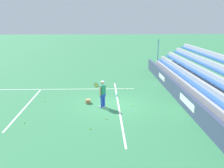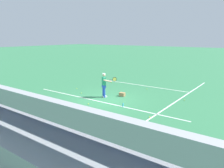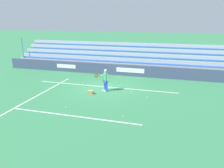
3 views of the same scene
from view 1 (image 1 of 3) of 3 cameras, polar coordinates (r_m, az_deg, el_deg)
The scene contains 16 objects.
ground_plane at distance 17.23m, azimuth -0.26°, elevation -4.61°, with size 160.00×160.00×0.00m, color #337A4C.
court_baseline_white at distance 17.25m, azimuth 1.41°, elevation -4.58°, with size 12.00×0.10×0.01m, color white.
court_sideline_white at distance 21.46m, azimuth -11.31°, elevation -1.11°, with size 0.10×12.00×0.01m, color white.
court_service_line_white at distance 17.95m, azimuth -18.15°, elevation -4.55°, with size 8.22×0.10×0.01m, color white.
back_wall_sponsor_board at distance 17.82m, azimuth 15.00°, elevation -2.62°, with size 25.09×0.25×1.10m.
bleacher_stand at distance 18.52m, azimuth 21.67°, elevation -1.83°, with size 23.84×3.20×3.40m.
tennis_player at distance 16.55m, azimuth -2.09°, elevation -2.16°, with size 0.97×0.81×1.71m.
ball_box_cardboard at distance 17.65m, azimuth -5.24°, elevation -3.77°, with size 0.40×0.30×0.26m, color #A87F51.
tennis_ball_on_baseline at distance 21.67m, azimuth -8.74°, elevation -0.77°, with size 0.07×0.07×0.07m, color #CCE533.
tennis_ball_far_right at distance 21.14m, azimuth 2.71°, elevation -0.99°, with size 0.07×0.07×0.07m, color #CCE533.
tennis_ball_far_left at distance 17.15m, azimuth 4.54°, elevation -4.63°, with size 0.07×0.07×0.07m, color #CCE533.
tennis_ball_by_box at distance 13.67m, azimuth -4.77°, elevation -9.62°, with size 0.07×0.07×0.07m, color #CCE533.
tennis_ball_near_player at distance 14.90m, azimuth -1.16°, elevation -7.53°, with size 0.07×0.07×0.07m, color #CCE533.
tennis_ball_midcourt at distance 18.54m, azimuth -14.37°, elevation -3.60°, with size 0.07×0.07×0.07m, color #CCE533.
tennis_ball_toward_net at distance 15.12m, azimuth -18.60°, elevation -7.97°, with size 0.07×0.07×0.07m, color #CCE533.
water_bottle at distance 18.98m, azimuth 1.07°, elevation -2.50°, with size 0.07×0.07×0.22m, color #33B2E5.
Camera 1 is at (-16.32, 0.45, 5.51)m, focal length 42.00 mm.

